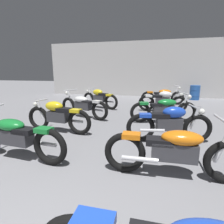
{
  "coord_description": "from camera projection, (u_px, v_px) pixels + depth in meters",
  "views": [
    {
      "loc": [
        1.12,
        -0.07,
        1.61
      ],
      "look_at": [
        0.0,
        4.54,
        0.55
      ],
      "focal_mm": 28.81,
      "sensor_mm": 36.0,
      "label": 1
    }
  ],
  "objects": [
    {
      "name": "motorcycle_left_row_2",
      "position": [
        58.0,
        116.0,
        4.84
      ],
      "size": [
        1.97,
        0.48,
        0.88
      ],
      "color": "black",
      "rests_on": "ground"
    },
    {
      "name": "motorcycle_left_row_4",
      "position": [
        99.0,
        98.0,
        8.16
      ],
      "size": [
        1.88,
        0.82,
        0.88
      ],
      "color": "black",
      "rests_on": "ground"
    },
    {
      "name": "motorcycle_right_row_5",
      "position": [
        163.0,
        96.0,
        8.98
      ],
      "size": [
        2.13,
        0.83,
        0.97
      ],
      "color": "black",
      "rests_on": "ground"
    },
    {
      "name": "motorcycle_right_row_2",
      "position": [
        169.0,
        123.0,
        4.14
      ],
      "size": [
        1.96,
        0.62,
        0.88
      ],
      "color": "black",
      "rests_on": "ground"
    },
    {
      "name": "motorcycle_right_row_3",
      "position": [
        164.0,
        109.0,
        5.79
      ],
      "size": [
        2.12,
        0.87,
        0.97
      ],
      "color": "black",
      "rests_on": "ground"
    },
    {
      "name": "motorcycle_right_row_4",
      "position": [
        163.0,
        101.0,
        7.38
      ],
      "size": [
        1.97,
        0.48,
        0.88
      ],
      "color": "black",
      "rests_on": "ground"
    },
    {
      "name": "motorcycle_right_row_1",
      "position": [
        175.0,
        150.0,
        2.72
      ],
      "size": [
        2.17,
        0.68,
        0.97
      ],
      "color": "black",
      "rests_on": "ground"
    },
    {
      "name": "back_wall",
      "position": [
        140.0,
        69.0,
        12.02
      ],
      "size": [
        12.82,
        0.24,
        3.6
      ],
      "primitive_type": "cube",
      "color": "#BCBAB7",
      "rests_on": "ground"
    },
    {
      "name": "motorcycle_left_row_1",
      "position": [
        15.0,
        136.0,
        3.33
      ],
      "size": [
        2.17,
        0.68,
        0.97
      ],
      "color": "black",
      "rests_on": "ground"
    },
    {
      "name": "motorcycle_left_row_3",
      "position": [
        83.0,
        105.0,
        6.44
      ],
      "size": [
        2.07,
        0.97,
        0.97
      ],
      "color": "black",
      "rests_on": "ground"
    },
    {
      "name": "oil_drum",
      "position": [
        195.0,
        93.0,
        10.61
      ],
      "size": [
        0.59,
        0.59,
        0.85
      ],
      "color": "#23519E",
      "rests_on": "ground"
    }
  ]
}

